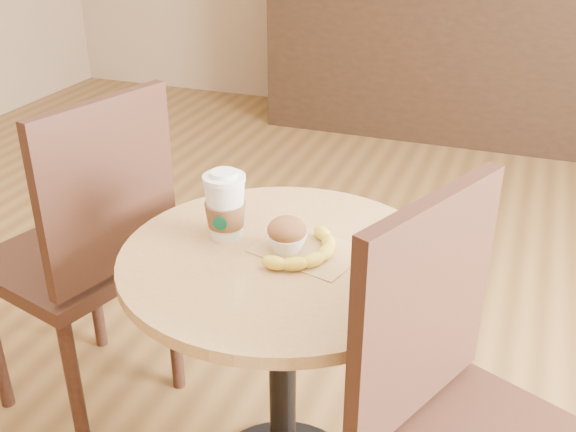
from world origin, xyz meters
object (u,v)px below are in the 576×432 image
(chair_left, at_px, (87,250))
(banana, at_px, (306,249))
(coffee_cup, at_px, (225,208))
(muffin, at_px, (287,235))
(chair_right, at_px, (471,432))
(cafe_table, at_px, (282,322))

(chair_left, bearing_deg, banana, 97.16)
(coffee_cup, xyz_separation_m, muffin, (0.17, -0.02, -0.03))
(chair_right, xyz_separation_m, coffee_cup, (-0.64, 0.26, 0.26))
(cafe_table, xyz_separation_m, coffee_cup, (-0.16, 0.03, 0.27))
(chair_right, height_order, coffee_cup, chair_right)
(cafe_table, height_order, coffee_cup, coffee_cup)
(chair_left, distance_m, chair_right, 1.17)
(coffee_cup, relative_size, banana, 0.74)
(chair_left, distance_m, muffin, 0.69)
(cafe_table, height_order, chair_left, chair_left)
(cafe_table, relative_size, coffee_cup, 4.48)
(chair_left, xyz_separation_m, banana, (0.70, -0.10, 0.19))
(cafe_table, bearing_deg, muffin, 65.35)
(chair_right, distance_m, banana, 0.53)
(cafe_table, height_order, chair_right, chair_right)
(banana, bearing_deg, chair_left, -163.84)
(coffee_cup, bearing_deg, muffin, -16.45)
(cafe_table, bearing_deg, chair_right, -25.09)
(cafe_table, xyz_separation_m, chair_right, (0.48, -0.23, 0.01))
(cafe_table, relative_size, chair_right, 0.74)
(cafe_table, distance_m, chair_right, 0.53)
(chair_left, relative_size, chair_right, 1.01)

